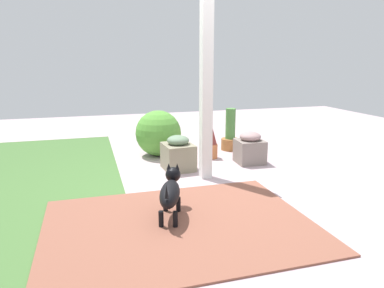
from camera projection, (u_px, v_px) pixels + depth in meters
name	position (u px, v px, depth m)	size (l,w,h in m)	color
ground_plane	(210.00, 186.00, 4.27)	(12.00, 12.00, 0.00)	#B79FA5
brick_path	(180.00, 225.00, 3.24)	(1.80, 2.40, 0.02)	brown
lawn_patch	(0.00, 189.00, 4.17)	(5.20, 2.80, 0.01)	#446C34
porch_pillar	(206.00, 92.00, 4.33)	(0.13, 0.13, 2.19)	white
stone_planter_nearest	(250.00, 148.00, 5.17)	(0.40, 0.40, 0.46)	gray
stone_planter_mid	(178.00, 154.00, 4.86)	(0.47, 0.42, 0.48)	gray
round_shrub	(158.00, 133.00, 5.55)	(0.71, 0.71, 0.71)	#549838
terracotta_pot_tall	(230.00, 135.00, 5.92)	(0.30, 0.30, 0.69)	#9A6033
terracotta_pot_spiky	(211.00, 141.00, 5.42)	(0.21, 0.21, 0.57)	#BF6D3E
dog	(170.00, 191.00, 3.35)	(0.67, 0.35, 0.46)	black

